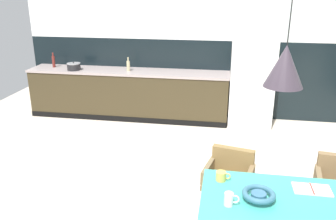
% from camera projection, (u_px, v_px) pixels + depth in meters
% --- Properties ---
extents(ground_plane, '(9.17, 9.17, 0.00)m').
position_uv_depth(ground_plane, '(192.00, 217.00, 3.80)').
color(ground_plane, beige).
extents(back_wall_splashback_dark, '(7.05, 0.12, 1.44)m').
position_uv_depth(back_wall_splashback_dark, '(211.00, 79.00, 6.62)').
color(back_wall_splashback_dark, black).
rests_on(back_wall_splashback_dark, ground).
extents(kitchen_counter, '(3.74, 0.63, 0.90)m').
position_uv_depth(kitchen_counter, '(129.00, 94.00, 6.61)').
color(kitchen_counter, '#362D1B').
rests_on(kitchen_counter, ground).
extents(refrigerator_column, '(0.75, 0.60, 1.94)m').
position_uv_depth(refrigerator_column, '(252.00, 72.00, 6.08)').
color(refrigerator_column, silver).
rests_on(refrigerator_column, ground).
extents(dining_table, '(1.86, 0.78, 0.74)m').
position_uv_depth(dining_table, '(317.00, 207.00, 2.82)').
color(dining_table, teal).
rests_on(dining_table, ground).
extents(armchair_far_side, '(0.57, 0.56, 0.71)m').
position_uv_depth(armchair_far_side, '(230.00, 173.00, 3.75)').
color(armchair_far_side, brown).
rests_on(armchair_far_side, ground).
extents(fruit_bowl, '(0.27, 0.27, 0.08)m').
position_uv_depth(fruit_bowl, '(259.00, 195.00, 2.81)').
color(fruit_bowl, '#33607F').
rests_on(fruit_bowl, dining_table).
extents(open_book, '(0.31, 0.19, 0.02)m').
position_uv_depth(open_book, '(312.00, 189.00, 2.97)').
color(open_book, white).
rests_on(open_book, dining_table).
extents(mug_short_terracotta, '(0.12, 0.07, 0.11)m').
position_uv_depth(mug_short_terracotta, '(229.00, 199.00, 2.75)').
color(mug_short_terracotta, white).
rests_on(mug_short_terracotta, dining_table).
extents(mug_white_ceramic, '(0.13, 0.09, 0.08)m').
position_uv_depth(mug_white_ceramic, '(221.00, 176.00, 3.10)').
color(mug_white_ceramic, gold).
rests_on(mug_white_ceramic, dining_table).
extents(cooking_pot, '(0.25, 0.25, 0.15)m').
position_uv_depth(cooking_pot, '(74.00, 67.00, 6.48)').
color(cooking_pot, black).
rests_on(cooking_pot, kitchen_counter).
extents(bottle_vinegar_dark, '(0.06, 0.06, 0.28)m').
position_uv_depth(bottle_vinegar_dark, '(54.00, 61.00, 6.69)').
color(bottle_vinegar_dark, maroon).
rests_on(bottle_vinegar_dark, kitchen_counter).
extents(bottle_spice_small, '(0.06, 0.06, 0.25)m').
position_uv_depth(bottle_spice_small, '(128.00, 66.00, 6.40)').
color(bottle_spice_small, tan).
rests_on(bottle_spice_small, kitchen_counter).
extents(pendant_lamp_over_table_near, '(0.28, 0.28, 1.15)m').
position_uv_depth(pendant_lamp_over_table_near, '(285.00, 66.00, 2.48)').
color(pendant_lamp_over_table_near, black).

